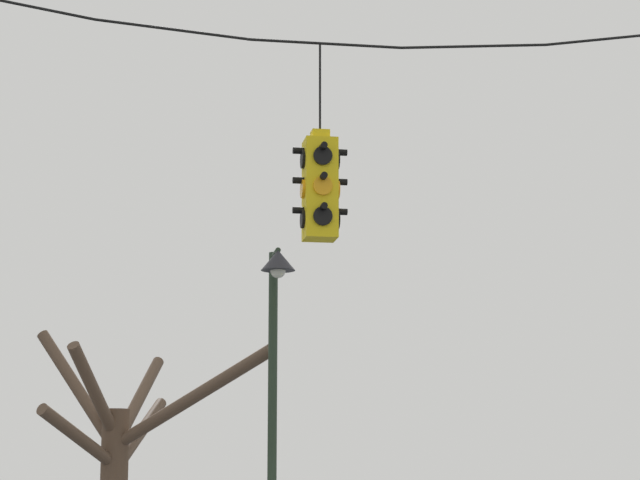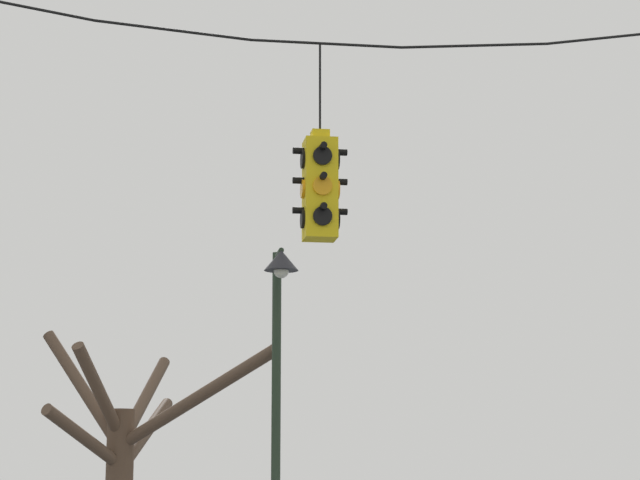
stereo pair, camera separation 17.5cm
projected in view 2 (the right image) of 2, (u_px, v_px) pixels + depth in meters
span_wire at (327, 21)px, 13.47m from camera, size 11.53×0.03×0.79m
traffic_light_near_right_pole at (320, 187)px, 13.12m from camera, size 0.58×0.58×2.14m
street_lamp at (278, 360)px, 16.04m from camera, size 0.44×0.77×5.02m
bare_tree at (124, 467)px, 17.53m from camera, size 3.29×3.68×4.21m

